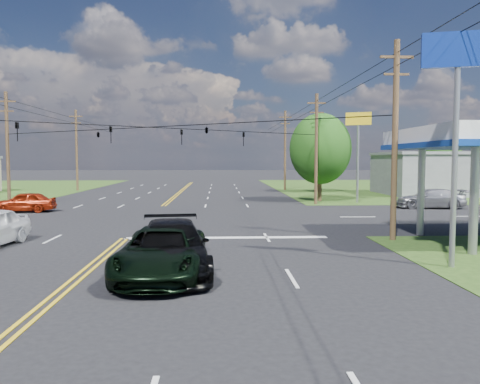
{
  "coord_description": "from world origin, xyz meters",
  "views": [
    {
      "loc": [
        4.63,
        -18.97,
        3.9
      ],
      "look_at": [
        5.76,
        6.0,
        2.15
      ],
      "focal_mm": 35.0,
      "sensor_mm": 36.0,
      "label": 1
    }
  ],
  "objects_px": {
    "pole_ne": "(316,148)",
    "polesign_se": "(457,82)",
    "pickup_dkgreen": "(162,252)",
    "tree_right_a": "(320,149)",
    "pole_se": "(395,138)",
    "pole_nw": "(8,147)",
    "suv_black": "(172,248)",
    "retail_ne": "(447,175)",
    "tree_right_b": "(319,157)",
    "pole_right_far": "(285,149)",
    "pole_left_far": "(77,149)",
    "tree_far_r": "(440,155)"
  },
  "relations": [
    {
      "from": "tree_right_b",
      "to": "pickup_dkgreen",
      "type": "xyz_separation_m",
      "value": [
        -13.78,
        -39.53,
        -3.4
      ]
    },
    {
      "from": "pole_se",
      "to": "tree_far_r",
      "type": "xyz_separation_m",
      "value": [
        21.0,
        39.0,
        -0.37
      ]
    },
    {
      "from": "tree_right_b",
      "to": "polesign_se",
      "type": "height_order",
      "value": "polesign_se"
    },
    {
      "from": "tree_right_a",
      "to": "suv_black",
      "type": "distance_m",
      "value": 29.46
    },
    {
      "from": "pole_right_far",
      "to": "pickup_dkgreen",
      "type": "xyz_separation_m",
      "value": [
        -10.28,
        -43.53,
        -4.35
      ]
    },
    {
      "from": "tree_right_a",
      "to": "pole_right_far",
      "type": "bearing_deg",
      "value": 93.58
    },
    {
      "from": "tree_right_a",
      "to": "pole_nw",
      "type": "bearing_deg",
      "value": -173.66
    },
    {
      "from": "pickup_dkgreen",
      "to": "suv_black",
      "type": "xyz_separation_m",
      "value": [
        0.28,
        0.49,
        0.06
      ]
    },
    {
      "from": "pole_se",
      "to": "suv_black",
      "type": "distance_m",
      "value": 12.36
    },
    {
      "from": "retail_ne",
      "to": "tree_right_b",
      "type": "distance_m",
      "value": 14.22
    },
    {
      "from": "pole_nw",
      "to": "suv_black",
      "type": "bearing_deg",
      "value": -56.36
    },
    {
      "from": "tree_far_r",
      "to": "pole_left_far",
      "type": "bearing_deg",
      "value": -177.56
    },
    {
      "from": "tree_far_r",
      "to": "pickup_dkgreen",
      "type": "distance_m",
      "value": 55.37
    },
    {
      "from": "tree_far_r",
      "to": "pole_ne",
      "type": "bearing_deg",
      "value": -135.0
    },
    {
      "from": "suv_black",
      "to": "tree_right_a",
      "type": "bearing_deg",
      "value": 61.37
    },
    {
      "from": "pole_left_far",
      "to": "tree_right_b",
      "type": "relative_size",
      "value": 1.41
    },
    {
      "from": "retail_ne",
      "to": "tree_right_a",
      "type": "height_order",
      "value": "tree_right_a"
    },
    {
      "from": "pole_right_far",
      "to": "polesign_se",
      "type": "bearing_deg",
      "value": -90.0
    },
    {
      "from": "pickup_dkgreen",
      "to": "suv_black",
      "type": "height_order",
      "value": "suv_black"
    },
    {
      "from": "pole_right_far",
      "to": "tree_far_r",
      "type": "height_order",
      "value": "pole_right_far"
    },
    {
      "from": "pole_se",
      "to": "tree_right_b",
      "type": "relative_size",
      "value": 1.34
    },
    {
      "from": "pole_nw",
      "to": "tree_far_r",
      "type": "distance_m",
      "value": 51.48
    },
    {
      "from": "pickup_dkgreen",
      "to": "polesign_se",
      "type": "xyz_separation_m",
      "value": [
        10.28,
        0.81,
        5.8
      ]
    },
    {
      "from": "pole_nw",
      "to": "pole_ne",
      "type": "bearing_deg",
      "value": 0.0
    },
    {
      "from": "retail_ne",
      "to": "tree_right_b",
      "type": "bearing_deg",
      "value": 163.5
    },
    {
      "from": "pole_left_far",
      "to": "polesign_se",
      "type": "bearing_deg",
      "value": -58.68
    },
    {
      "from": "pole_nw",
      "to": "pole_ne",
      "type": "height_order",
      "value": "same"
    },
    {
      "from": "pole_se",
      "to": "pole_nw",
      "type": "height_order",
      "value": "same"
    },
    {
      "from": "pole_right_far",
      "to": "retail_ne",
      "type": "bearing_deg",
      "value": -25.2
    },
    {
      "from": "retail_ne",
      "to": "tree_right_a",
      "type": "relative_size",
      "value": 1.71
    },
    {
      "from": "tree_right_a",
      "to": "pole_se",
      "type": "bearing_deg",
      "value": -92.73
    },
    {
      "from": "tree_right_b",
      "to": "suv_black",
      "type": "xyz_separation_m",
      "value": [
        -13.5,
        -39.04,
        -3.34
      ]
    },
    {
      "from": "pole_ne",
      "to": "polesign_se",
      "type": "xyz_separation_m",
      "value": [
        0.0,
        -23.72,
        1.71
      ]
    },
    {
      "from": "pole_se",
      "to": "pole_nw",
      "type": "xyz_separation_m",
      "value": [
        -26.0,
        18.0,
        0.0
      ]
    },
    {
      "from": "pole_se",
      "to": "tree_far_r",
      "type": "distance_m",
      "value": 44.3
    },
    {
      "from": "polesign_se",
      "to": "pole_left_far",
      "type": "bearing_deg",
      "value": 121.32
    },
    {
      "from": "pole_nw",
      "to": "pickup_dkgreen",
      "type": "bearing_deg",
      "value": -57.35
    },
    {
      "from": "pole_left_far",
      "to": "tree_right_b",
      "type": "distance_m",
      "value": 29.79
    },
    {
      "from": "pole_se",
      "to": "pole_nw",
      "type": "bearing_deg",
      "value": 145.3
    },
    {
      "from": "pole_se",
      "to": "tree_right_a",
      "type": "distance_m",
      "value": 21.02
    },
    {
      "from": "pole_nw",
      "to": "polesign_se",
      "type": "xyz_separation_m",
      "value": [
        26.0,
        -23.72,
        1.71
      ]
    },
    {
      "from": "tree_right_a",
      "to": "retail_ne",
      "type": "bearing_deg",
      "value": 26.57
    },
    {
      "from": "retail_ne",
      "to": "tree_right_b",
      "type": "height_order",
      "value": "tree_right_b"
    },
    {
      "from": "tree_right_b",
      "to": "tree_right_a",
      "type": "bearing_deg",
      "value": -101.77
    },
    {
      "from": "pole_left_far",
      "to": "suv_black",
      "type": "bearing_deg",
      "value": -69.61
    },
    {
      "from": "retail_ne",
      "to": "polesign_se",
      "type": "height_order",
      "value": "polesign_se"
    },
    {
      "from": "tree_right_b",
      "to": "suv_black",
      "type": "distance_m",
      "value": 41.44
    },
    {
      "from": "tree_right_a",
      "to": "polesign_se",
      "type": "height_order",
      "value": "polesign_se"
    },
    {
      "from": "pole_ne",
      "to": "tree_right_a",
      "type": "relative_size",
      "value": 1.16
    },
    {
      "from": "pole_left_far",
      "to": "tree_right_a",
      "type": "distance_m",
      "value": 31.39
    }
  ]
}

